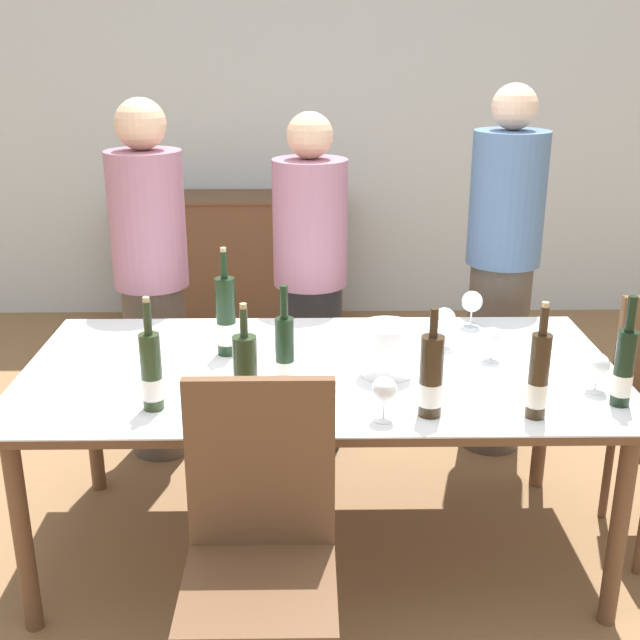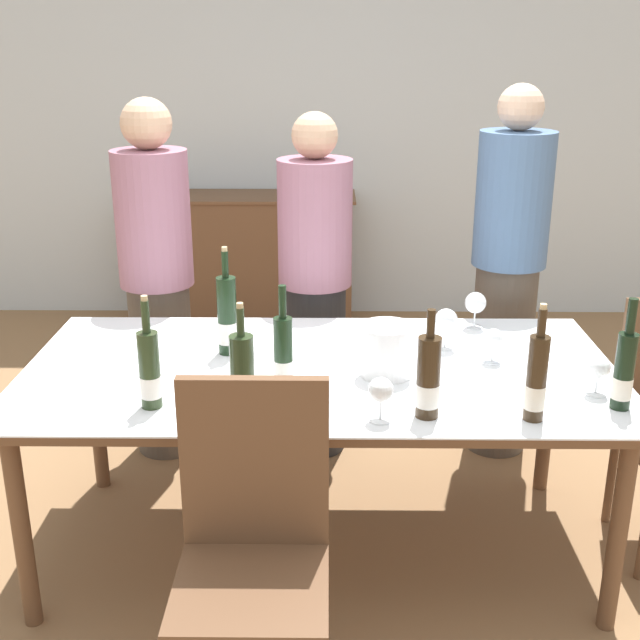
{
  "view_description": "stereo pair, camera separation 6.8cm",
  "coord_description": "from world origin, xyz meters",
  "px_view_note": "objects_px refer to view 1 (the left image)",
  "views": [
    {
      "loc": [
        -0.04,
        -2.66,
        1.87
      ],
      "look_at": [
        0.0,
        0.0,
        0.93
      ],
      "focal_mm": 45.0,
      "sensor_mm": 36.0,
      "label": 1
    },
    {
      "loc": [
        0.03,
        -2.66,
        1.87
      ],
      "look_at": [
        0.0,
        0.0,
        0.93
      ],
      "focal_mm": 45.0,
      "sensor_mm": 36.0,
      "label": 2
    }
  ],
  "objects_px": {
    "wine_glass_3": "(492,338)",
    "wine_bottle_6": "(431,378)",
    "wine_bottle_2": "(538,378)",
    "wine_bottle_3": "(285,355)",
    "person_guest_left": "(310,290)",
    "wine_bottle_0": "(246,380)",
    "person_guest_right": "(501,276)",
    "ice_bucket": "(387,348)",
    "wine_glass_1": "(598,366)",
    "sideboard_cabinet": "(234,261)",
    "wine_glass_0": "(384,391)",
    "wine_bottle_1": "(226,318)",
    "chair_near_front": "(260,536)",
    "wine_glass_4": "(472,302)",
    "dining_table": "(320,382)",
    "wine_glass_2": "(444,320)",
    "wine_bottle_5": "(624,368)",
    "wine_bottle_4": "(151,373)",
    "person_host": "(152,284)"
  },
  "relations": [
    {
      "from": "wine_glass_3",
      "to": "wine_bottle_6",
      "type": "bearing_deg",
      "value": -122.99
    },
    {
      "from": "wine_bottle_2",
      "to": "wine_bottle_3",
      "type": "bearing_deg",
      "value": 164.86
    },
    {
      "from": "person_guest_left",
      "to": "wine_bottle_0",
      "type": "bearing_deg",
      "value": -99.42
    },
    {
      "from": "person_guest_right",
      "to": "ice_bucket",
      "type": "bearing_deg",
      "value": -124.09
    },
    {
      "from": "wine_glass_1",
      "to": "person_guest_right",
      "type": "distance_m",
      "value": 1.05
    },
    {
      "from": "sideboard_cabinet",
      "to": "wine_glass_0",
      "type": "distance_m",
      "value": 3.14
    },
    {
      "from": "wine_bottle_1",
      "to": "chair_near_front",
      "type": "xyz_separation_m",
      "value": [
        0.17,
        -0.9,
        -0.33
      ]
    },
    {
      "from": "wine_glass_1",
      "to": "chair_near_front",
      "type": "height_order",
      "value": "chair_near_front"
    },
    {
      "from": "wine_bottle_0",
      "to": "person_guest_left",
      "type": "distance_m",
      "value": 1.24
    },
    {
      "from": "wine_bottle_3",
      "to": "chair_near_front",
      "type": "xyz_separation_m",
      "value": [
        -0.06,
        -0.56,
        -0.31
      ]
    },
    {
      "from": "wine_glass_1",
      "to": "wine_glass_4",
      "type": "height_order",
      "value": "wine_glass_4"
    },
    {
      "from": "wine_bottle_1",
      "to": "person_guest_left",
      "type": "distance_m",
      "value": 0.75
    },
    {
      "from": "wine_bottle_0",
      "to": "wine_glass_0",
      "type": "height_order",
      "value": "wine_bottle_0"
    },
    {
      "from": "wine_bottle_3",
      "to": "wine_glass_4",
      "type": "height_order",
      "value": "wine_bottle_3"
    },
    {
      "from": "wine_bottle_2",
      "to": "wine_glass_4",
      "type": "bearing_deg",
      "value": 92.76
    },
    {
      "from": "wine_glass_0",
      "to": "ice_bucket",
      "type": "bearing_deg",
      "value": 83.28
    },
    {
      "from": "dining_table",
      "to": "wine_bottle_1",
      "type": "xyz_separation_m",
      "value": [
        -0.34,
        0.14,
        0.2
      ]
    },
    {
      "from": "chair_near_front",
      "to": "person_guest_left",
      "type": "distance_m",
      "value": 1.6
    },
    {
      "from": "wine_bottle_3",
      "to": "wine_glass_2",
      "type": "xyz_separation_m",
      "value": [
        0.59,
        0.39,
        -0.01
      ]
    },
    {
      "from": "wine_bottle_2",
      "to": "person_guest_right",
      "type": "height_order",
      "value": "person_guest_right"
    },
    {
      "from": "wine_bottle_5",
      "to": "wine_bottle_0",
      "type": "bearing_deg",
      "value": -176.07
    },
    {
      "from": "sideboard_cabinet",
      "to": "ice_bucket",
      "type": "height_order",
      "value": "ice_bucket"
    },
    {
      "from": "wine_glass_3",
      "to": "person_guest_right",
      "type": "distance_m",
      "value": 0.8
    },
    {
      "from": "wine_bottle_6",
      "to": "person_guest_left",
      "type": "bearing_deg",
      "value": 107.02
    },
    {
      "from": "wine_glass_1",
      "to": "person_guest_left",
      "type": "height_order",
      "value": "person_guest_left"
    },
    {
      "from": "wine_bottle_4",
      "to": "wine_glass_1",
      "type": "xyz_separation_m",
      "value": [
        1.45,
        0.11,
        -0.03
      ]
    },
    {
      "from": "ice_bucket",
      "to": "person_guest_right",
      "type": "height_order",
      "value": "person_guest_right"
    },
    {
      "from": "wine_bottle_5",
      "to": "wine_glass_2",
      "type": "distance_m",
      "value": 0.71
    },
    {
      "from": "ice_bucket",
      "to": "wine_bottle_5",
      "type": "relative_size",
      "value": 0.52
    },
    {
      "from": "wine_glass_3",
      "to": "wine_glass_4",
      "type": "bearing_deg",
      "value": 90.4
    },
    {
      "from": "dining_table",
      "to": "wine_bottle_3",
      "type": "xyz_separation_m",
      "value": [
        -0.12,
        -0.2,
        0.18
      ]
    },
    {
      "from": "ice_bucket",
      "to": "chair_near_front",
      "type": "bearing_deg",
      "value": -120.53
    },
    {
      "from": "chair_near_front",
      "to": "ice_bucket",
      "type": "bearing_deg",
      "value": 59.47
    },
    {
      "from": "wine_bottle_6",
      "to": "person_guest_left",
      "type": "distance_m",
      "value": 1.26
    },
    {
      "from": "chair_near_front",
      "to": "wine_bottle_0",
      "type": "bearing_deg",
      "value": 98.94
    },
    {
      "from": "person_host",
      "to": "person_guest_right",
      "type": "xyz_separation_m",
      "value": [
        1.58,
        0.03,
        0.03
      ]
    },
    {
      "from": "wine_glass_3",
      "to": "chair_near_front",
      "type": "relative_size",
      "value": 0.13
    },
    {
      "from": "wine_bottle_4",
      "to": "chair_near_front",
      "type": "distance_m",
      "value": 0.64
    },
    {
      "from": "wine_bottle_3",
      "to": "person_guest_left",
      "type": "bearing_deg",
      "value": 85.0
    },
    {
      "from": "wine_bottle_1",
      "to": "wine_bottle_4",
      "type": "relative_size",
      "value": 1.1
    },
    {
      "from": "sideboard_cabinet",
      "to": "wine_bottle_0",
      "type": "xyz_separation_m",
      "value": [
        0.31,
        -3.01,
        0.43
      ]
    },
    {
      "from": "wine_glass_2",
      "to": "person_host",
      "type": "distance_m",
      "value": 1.36
    },
    {
      "from": "wine_bottle_3",
      "to": "wine_glass_1",
      "type": "height_order",
      "value": "wine_bottle_3"
    },
    {
      "from": "sideboard_cabinet",
      "to": "person_guest_right",
      "type": "xyz_separation_m",
      "value": [
        1.38,
        -1.77,
        0.4
      ]
    },
    {
      "from": "sideboard_cabinet",
      "to": "dining_table",
      "type": "height_order",
      "value": "sideboard_cabinet"
    },
    {
      "from": "wine_bottle_0",
      "to": "person_guest_left",
      "type": "height_order",
      "value": "person_guest_left"
    },
    {
      "from": "wine_bottle_0",
      "to": "wine_glass_3",
      "type": "distance_m",
      "value": 0.98
    },
    {
      "from": "person_guest_left",
      "to": "person_guest_right",
      "type": "relative_size",
      "value": 0.93
    },
    {
      "from": "wine_glass_4",
      "to": "chair_near_front",
      "type": "distance_m",
      "value": 1.46
    },
    {
      "from": "wine_bottle_3",
      "to": "wine_bottle_5",
      "type": "xyz_separation_m",
      "value": [
        1.08,
        -0.13,
        0.0
      ]
    }
  ]
}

